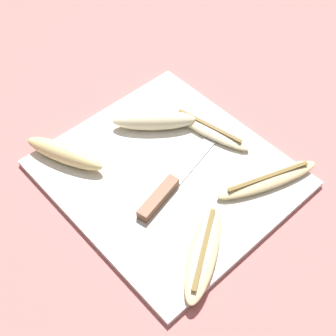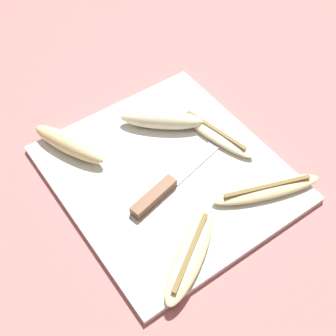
# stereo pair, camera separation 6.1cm
# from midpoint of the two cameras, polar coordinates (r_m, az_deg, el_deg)

# --- Properties ---
(ground_plane) EXTENTS (4.00, 4.00, 0.00)m
(ground_plane) POSITION_cam_midpoint_polar(r_m,az_deg,el_deg) (0.82, -2.14, -1.05)
(ground_plane) COLOR #B76B66
(cutting_board) EXTENTS (0.39, 0.36, 0.01)m
(cutting_board) POSITION_cam_midpoint_polar(r_m,az_deg,el_deg) (0.82, -2.15, -0.80)
(cutting_board) COLOR silver
(cutting_board) RESTS_ON ground_plane
(knife) EXTENTS (0.07, 0.23, 0.02)m
(knife) POSITION_cam_midpoint_polar(r_m,az_deg,el_deg) (0.78, -2.37, -2.62)
(knife) COLOR brown
(knife) RESTS_ON cutting_board
(banana_golden_short) EXTENTS (0.15, 0.09, 0.04)m
(banana_golden_short) POSITION_cam_midpoint_polar(r_m,az_deg,el_deg) (0.84, -14.58, 1.62)
(banana_golden_short) COLOR #EDD689
(banana_golden_short) RESTS_ON cutting_board
(banana_cream_curved) EXTENTS (0.17, 0.07, 0.02)m
(banana_cream_curved) POSITION_cam_midpoint_polar(r_m,az_deg,el_deg) (0.87, 3.03, 4.69)
(banana_cream_curved) COLOR beige
(banana_cream_curved) RESTS_ON cutting_board
(banana_ripe_center) EXTENTS (0.13, 0.17, 0.02)m
(banana_ripe_center) POSITION_cam_midpoint_polar(r_m,az_deg,el_deg) (0.72, 1.87, -10.26)
(banana_ripe_center) COLOR beige
(banana_ripe_center) RESTS_ON cutting_board
(banana_mellow_near) EXTENTS (0.10, 0.19, 0.02)m
(banana_mellow_near) POSITION_cam_midpoint_polar(r_m,az_deg,el_deg) (0.80, 9.91, -1.51)
(banana_mellow_near) COLOR beige
(banana_mellow_near) RESTS_ON cutting_board
(banana_pale_long) EXTENTS (0.13, 0.14, 0.03)m
(banana_pale_long) POSITION_cam_midpoint_polar(r_m,az_deg,el_deg) (0.87, -3.72, 5.72)
(banana_pale_long) COLOR beige
(banana_pale_long) RESTS_ON cutting_board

